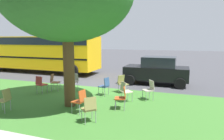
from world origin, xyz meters
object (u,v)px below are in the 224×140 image
chair_6 (89,107)px  chair_7 (105,85)px  chair_1 (5,99)px  chair_2 (54,81)px  parked_car (157,70)px  chair_4 (41,83)px  chair_10 (122,82)px  chair_8 (125,90)px  chair_0 (149,88)px  chair_9 (122,96)px  chair_3 (74,80)px  school_bus (37,50)px  chair_5 (80,100)px

chair_6 → chair_7: 3.25m
chair_1 → chair_2: bearing=-86.7°
chair_7 → parked_car: (-2.00, -3.38, 0.32)m
chair_4 → chair_2: bearing=-111.3°
chair_10 → parked_car: size_ratio=0.24×
chair_7 → chair_8: bearing=152.3°
chair_2 → chair_0: bearing=-179.8°
chair_4 → chair_9: bearing=169.1°
chair_8 → chair_7: bearing=-27.7°
chair_2 → chair_8: same height
chair_4 → chair_3: bearing=-134.0°
school_bus → chair_3: bearing=144.0°
chair_10 → parked_car: (-1.38, -2.57, 0.32)m
chair_0 → chair_8: bearing=33.9°
chair_0 → chair_7: same height
chair_5 → chair_8: (-1.15, -1.90, 0.00)m
chair_7 → chair_5: bearing=90.6°
chair_0 → parked_car: size_ratio=0.24×
chair_6 → chair_10: 3.99m
chair_2 → school_bus: size_ratio=0.08×
chair_5 → chair_8: same height
chair_7 → chair_0: bearing=-179.8°
chair_0 → chair_5: 3.28m
parked_car → chair_7: bearing=59.4°
chair_8 → chair_9: bearing=98.2°
chair_2 → chair_6: 4.76m
chair_6 → parked_car: parked_car is taller
chair_3 → chair_8: size_ratio=1.00×
chair_1 → chair_7: 4.26m
chair_7 → chair_3: bearing=-14.7°
chair_2 → chair_10: 3.57m
chair_7 → school_bus: school_bus is taller
chair_5 → chair_1: bearing=16.8°
chair_6 → chair_8: bearing=-100.4°
chair_0 → chair_2: same height
chair_1 → school_bus: 9.75m
chair_0 → chair_9: same height
chair_5 → parked_car: 6.23m
chair_1 → chair_3: bearing=-100.6°
chair_8 → chair_10: 1.54m
chair_8 → chair_5: bearing=58.7°
chair_0 → chair_1: 5.82m
chair_2 → school_bus: 7.08m
chair_7 → chair_9: 2.06m
parked_car → chair_10: bearing=61.8°
chair_3 → chair_10: bearing=-173.1°
chair_0 → chair_2: (4.96, 0.02, 0.00)m
chair_0 → chair_10: 1.70m
chair_2 → chair_6: same height
chair_9 → chair_1: bearing=23.7°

